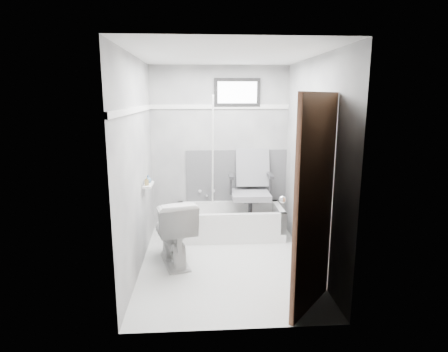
{
  "coord_description": "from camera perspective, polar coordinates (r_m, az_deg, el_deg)",
  "views": [
    {
      "loc": [
        -0.3,
        -4.16,
        1.96
      ],
      "look_at": [
        0.0,
        0.35,
        1.0
      ],
      "focal_mm": 30.0,
      "sensor_mm": 36.0,
      "label": 1
    }
  ],
  "objects": [
    {
      "name": "soap_bottle_a",
      "position": [
        4.6,
        -11.72,
        -0.76
      ],
      "size": [
        0.06,
        0.06,
        0.1
      ],
      "primitive_type": "imported",
      "rotation": [
        0.0,
        0.0,
        0.28
      ],
      "color": "olive",
      "rests_on": "shelf"
    },
    {
      "name": "floor",
      "position": [
        4.61,
        0.29,
        -13.18
      ],
      "size": [
        2.6,
        2.6,
        0.0
      ],
      "primitive_type": "plane",
      "color": "white",
      "rests_on": "ground"
    },
    {
      "name": "wall_front",
      "position": [
        2.97,
        2.09,
        -2.8
      ],
      "size": [
        2.0,
        0.02,
        2.4
      ],
      "primitive_type": "cube",
      "color": "slate",
      "rests_on": "floor"
    },
    {
      "name": "trim_left",
      "position": [
        4.22,
        -13.38,
        9.78
      ],
      "size": [
        0.02,
        2.6,
        0.06
      ],
      "primitive_type": "cube",
      "color": "white",
      "rests_on": "wall_left"
    },
    {
      "name": "door",
      "position": [
        3.29,
        19.34,
        -5.64
      ],
      "size": [
        0.78,
        0.78,
        2.0
      ],
      "primitive_type": null,
      "color": "#552E1F",
      "rests_on": "floor"
    },
    {
      "name": "office_chair",
      "position": [
        5.33,
        4.06,
        -2.04
      ],
      "size": [
        0.65,
        0.65,
        1.1
      ],
      "primitive_type": null,
      "rotation": [
        0.0,
        0.0,
        -0.02
      ],
      "color": "slate",
      "rests_on": "bathtub"
    },
    {
      "name": "pole",
      "position": [
        5.3,
        -1.73,
        2.1
      ],
      "size": [
        0.02,
        0.6,
        1.87
      ],
      "primitive_type": "cylinder",
      "rotation": [
        0.3,
        0.0,
        0.0
      ],
      "color": "white",
      "rests_on": "bathtub"
    },
    {
      "name": "faucet",
      "position": [
        5.61,
        -2.66,
        -2.58
      ],
      "size": [
        0.26,
        0.1,
        0.16
      ],
      "primitive_type": null,
      "color": "silver",
      "rests_on": "wall_back"
    },
    {
      "name": "bathtub",
      "position": [
        5.4,
        0.84,
        -6.93
      ],
      "size": [
        1.5,
        0.7,
        0.42
      ],
      "primitive_type": null,
      "color": "white",
      "rests_on": "floor"
    },
    {
      "name": "ceiling",
      "position": [
        4.19,
        0.33,
        18.02
      ],
      "size": [
        2.6,
        2.6,
        0.0
      ],
      "primitive_type": "plane",
      "rotation": [
        3.14,
        0.0,
        0.0
      ],
      "color": "silver",
      "rests_on": "floor"
    },
    {
      "name": "shelf",
      "position": [
        4.69,
        -11.43,
        -1.32
      ],
      "size": [
        0.1,
        0.32,
        0.02
      ],
      "primitive_type": "cube",
      "color": "white",
      "rests_on": "wall_left"
    },
    {
      "name": "wall_left",
      "position": [
        4.29,
        -13.15,
        1.47
      ],
      "size": [
        0.02,
        2.6,
        2.4
      ],
      "primitive_type": "cube",
      "color": "slate",
      "rests_on": "floor"
    },
    {
      "name": "backerboard",
      "position": [
        5.6,
        1.92,
        0.02
      ],
      "size": [
        1.5,
        0.02,
        0.78
      ],
      "primitive_type": "cube",
      "color": "#4C4C4F",
      "rests_on": "wall_back"
    },
    {
      "name": "wall_right",
      "position": [
        4.42,
        13.35,
        1.77
      ],
      "size": [
        0.02,
        2.6,
        2.4
      ],
      "primitive_type": "cube",
      "color": "slate",
      "rests_on": "floor"
    },
    {
      "name": "toilet",
      "position": [
        4.53,
        -7.71,
        -8.31
      ],
      "size": [
        0.65,
        0.9,
        0.79
      ],
      "primitive_type": "imported",
      "rotation": [
        0.0,
        0.0,
        3.41
      ],
      "color": "silver",
      "rests_on": "floor"
    },
    {
      "name": "soap_bottle_b",
      "position": [
        4.73,
        -11.49,
        -0.45
      ],
      "size": [
        0.11,
        0.11,
        0.1
      ],
      "primitive_type": "imported",
      "rotation": [
        0.0,
        0.0,
        0.53
      ],
      "color": "slate",
      "rests_on": "shelf"
    },
    {
      "name": "trim_back",
      "position": [
        5.46,
        -0.66,
        10.52
      ],
      "size": [
        2.0,
        0.02,
        0.06
      ],
      "primitive_type": "cube",
      "color": "white",
      "rests_on": "wall_back"
    },
    {
      "name": "wall_back",
      "position": [
        5.52,
        -0.65,
        4.07
      ],
      "size": [
        2.0,
        0.02,
        2.4
      ],
      "primitive_type": "cube",
      "color": "slate",
      "rests_on": "floor"
    },
    {
      "name": "window",
      "position": [
        5.47,
        2.02,
        12.61
      ],
      "size": [
        0.66,
        0.04,
        0.4
      ],
      "primitive_type": null,
      "color": "black",
      "rests_on": "wall_back"
    }
  ]
}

